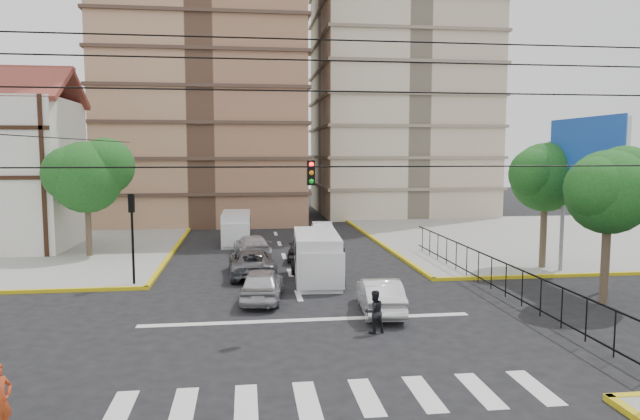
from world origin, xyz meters
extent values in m
plane|color=black|center=(0.00, 0.00, 0.00)|extent=(160.00, 160.00, 0.00)
cube|color=gray|center=(20.00, 20.00, 0.07)|extent=(26.00, 26.00, 0.15)
cube|color=silver|center=(0.00, -6.00, 0.01)|extent=(12.00, 2.40, 0.01)
cube|color=silver|center=(0.00, 1.20, 0.01)|extent=(13.00, 0.40, 0.01)
cube|color=maroon|center=(-19.00, 21.90, 10.90)|extent=(10.80, 4.25, 2.65)
cylinder|color=slate|center=(14.50, 4.00, 2.15)|extent=(0.20, 0.20, 4.00)
cylinder|color=slate|center=(14.50, 8.00, 2.15)|extent=(0.20, 0.20, 4.00)
cube|color=silver|center=(14.50, 6.00, 6.15)|extent=(0.25, 6.00, 4.00)
cube|color=blue|center=(14.30, 6.00, 6.15)|extent=(0.08, 6.20, 4.20)
cylinder|color=#473828|center=(13.00, 2.00, 2.10)|extent=(0.36, 0.36, 4.20)
sphere|color=#164E1A|center=(13.00, 2.00, 4.84)|extent=(3.60, 3.60, 3.60)
sphere|color=#164E1A|center=(13.90, 2.30, 5.38)|extent=(2.88, 2.88, 2.88)
sphere|color=#164E1A|center=(12.28, 1.70, 5.03)|extent=(2.70, 2.70, 2.70)
cylinder|color=#473828|center=(14.00, 9.00, 2.24)|extent=(0.36, 0.36, 4.48)
sphere|color=#164E1A|center=(14.00, 9.00, 5.16)|extent=(3.80, 3.80, 3.80)
sphere|color=#164E1A|center=(14.95, 9.30, 5.73)|extent=(3.04, 3.04, 3.04)
sphere|color=#164E1A|center=(13.24, 8.70, 5.35)|extent=(2.85, 2.85, 2.85)
cylinder|color=#473828|center=(-12.00, 16.00, 2.10)|extent=(0.36, 0.36, 4.20)
sphere|color=#164E1A|center=(-12.00, 16.00, 5.00)|extent=(4.40, 4.40, 4.40)
sphere|color=#164E1A|center=(-10.90, 16.30, 5.67)|extent=(3.52, 3.52, 3.52)
sphere|color=#164E1A|center=(-12.88, 15.70, 5.22)|extent=(3.30, 3.30, 3.30)
cylinder|color=black|center=(-7.80, 7.80, 1.90)|extent=(0.12, 0.12, 3.50)
cube|color=black|center=(-7.80, 7.80, 4.10)|extent=(0.28, 0.22, 0.90)
sphere|color=#FF0C0C|center=(-7.80, 7.80, 4.40)|extent=(0.17, 0.17, 0.17)
cube|color=black|center=(0.00, 0.00, 5.80)|extent=(0.28, 0.22, 0.90)
cylinder|color=black|center=(0.00, -9.00, 6.25)|extent=(18.00, 0.03, 0.03)
cube|color=silver|center=(1.18, 7.83, 1.23)|extent=(2.47, 5.47, 2.46)
cube|color=silver|center=(1.18, 5.69, 1.07)|extent=(2.11, 1.41, 1.71)
cube|color=black|center=(1.18, 5.32, 1.66)|extent=(1.98, 0.22, 0.96)
cylinder|color=black|center=(0.16, 6.12, 0.37)|extent=(0.25, 0.75, 0.75)
cylinder|color=black|center=(2.19, 6.12, 0.37)|extent=(0.25, 0.75, 0.75)
cylinder|color=black|center=(0.16, 9.55, 0.37)|extent=(0.25, 0.75, 0.75)
cylinder|color=black|center=(2.19, 9.55, 0.37)|extent=(0.25, 0.75, 0.75)
cube|color=silver|center=(-3.04, 20.38, 1.12)|extent=(2.00, 4.90, 2.24)
cube|color=silver|center=(-3.04, 18.43, 0.98)|extent=(1.87, 1.19, 1.56)
cube|color=black|center=(-3.04, 18.09, 1.51)|extent=(1.81, 0.12, 0.88)
cylinder|color=black|center=(-3.97, 18.82, 0.34)|extent=(0.25, 0.68, 0.68)
cylinder|color=black|center=(-2.12, 18.82, 0.34)|extent=(0.25, 0.68, 0.68)
cylinder|color=black|center=(-3.97, 21.94, 0.34)|extent=(0.25, 0.68, 0.68)
cylinder|color=black|center=(-2.12, 21.94, 0.34)|extent=(0.25, 0.68, 0.68)
imported|color=#AFAEB3|center=(-1.67, 4.40, 0.74)|extent=(2.24, 4.52, 1.48)
imported|color=silver|center=(3.04, 1.86, 0.72)|extent=(1.89, 4.47, 1.43)
imported|color=slate|center=(-2.08, 9.62, 0.71)|extent=(2.57, 5.20, 1.42)
imported|color=silver|center=(-1.99, 15.06, 0.69)|extent=(2.54, 4.98, 1.38)
imported|color=#262629|center=(1.02, 13.75, 0.69)|extent=(2.20, 4.25, 1.38)
imported|color=white|center=(3.32, 21.80, 0.68)|extent=(1.75, 4.25, 1.37)
imported|color=black|center=(2.22, -0.70, 0.79)|extent=(0.90, 0.79, 1.58)
camera|label=1|loc=(-2.33, -20.40, 6.55)|focal=32.00mm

